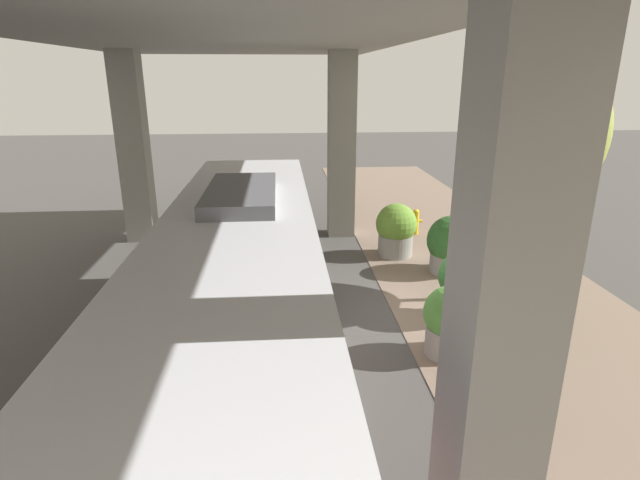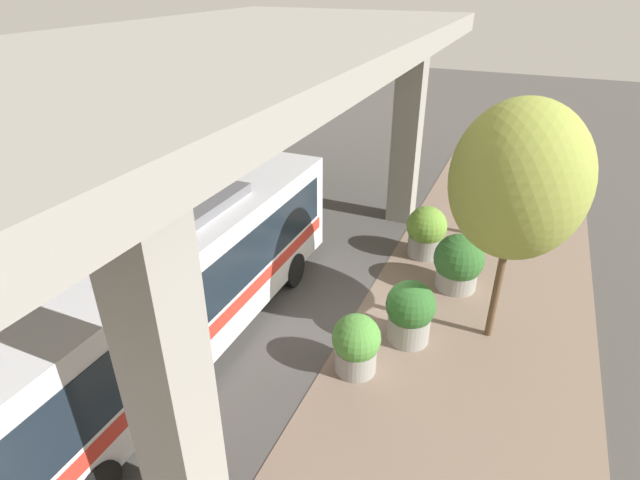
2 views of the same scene
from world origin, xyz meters
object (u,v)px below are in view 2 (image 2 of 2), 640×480
at_px(bus, 176,284).
at_px(planter_extra, 426,232).
at_px(fire_hydrant, 473,222).
at_px(planter_back, 458,263).
at_px(planter_middle, 410,312).
at_px(street_tree_near, 519,181).
at_px(planter_front, 356,344).

distance_m(bus, planter_extra, 8.26).
bearing_deg(fire_hydrant, planter_back, 90.85).
relative_size(bus, planter_back, 6.71).
distance_m(fire_hydrant, planter_back, 3.68).
bearing_deg(planter_middle, street_tree_near, -151.67).
xyz_separation_m(planter_back, street_tree_near, (-1.17, 1.89, 3.39)).
bearing_deg(planter_front, planter_back, -108.96).
xyz_separation_m(planter_extra, street_tree_near, (-2.46, 3.41, 3.36)).
xyz_separation_m(bus, planter_back, (-5.60, -5.43, -1.10)).
bearing_deg(bus, street_tree_near, -152.38).
xyz_separation_m(fire_hydrant, street_tree_near, (-1.23, 5.54, 3.74)).
relative_size(planter_front, planter_middle, 0.89).
height_order(planter_front, street_tree_near, street_tree_near).
bearing_deg(planter_front, street_tree_near, -136.58).
bearing_deg(planter_middle, planter_extra, -82.26).
relative_size(fire_hydrant, street_tree_near, 0.16).
bearing_deg(planter_back, planter_middle, 76.70).
bearing_deg(bus, planter_middle, -152.65).
bearing_deg(planter_extra, bus, 58.18).
bearing_deg(planter_back, planter_extra, -49.97).
relative_size(bus, fire_hydrant, 12.04).
bearing_deg(planter_front, bus, 13.65).
relative_size(bus, planter_middle, 6.78).
bearing_deg(street_tree_near, fire_hydrant, -77.51).
distance_m(fire_hydrant, planter_front, 8.24).
bearing_deg(planter_front, planter_middle, -118.48).
height_order(bus, planter_extra, bus).
xyz_separation_m(planter_back, planter_extra, (1.28, -1.53, 0.03)).
xyz_separation_m(fire_hydrant, planter_back, (-0.05, 3.66, 0.35)).
height_order(fire_hydrant, planter_middle, planter_middle).
xyz_separation_m(bus, street_tree_near, (-6.77, -3.54, 2.29)).
bearing_deg(street_tree_near, planter_back, -58.09).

